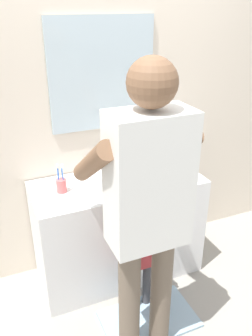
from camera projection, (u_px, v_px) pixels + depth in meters
The scene contains 9 objects.
ground_plane at pixel (134, 295), 2.65m from camera, with size 14.00×14.00×0.00m, color #9E998E.
back_wall at pixel (101, 99), 2.58m from camera, with size 4.40×0.10×2.70m.
vanity_cabinet at pixel (118, 228), 2.73m from camera, with size 1.24×0.54×0.82m, color white.
sink_basin at pixel (119, 176), 2.51m from camera, with size 0.36×0.36×0.11m.
faucet at pixel (108, 161), 2.68m from camera, with size 0.18×0.14×0.18m.
toothbrush_cup at pixel (61, 185), 2.39m from camera, with size 0.07×0.07×0.21m.
bath_mat at pixel (149, 319), 2.44m from camera, with size 0.64×0.40×0.02m, color #99B7CC.
child_toddler at pixel (141, 250), 2.36m from camera, with size 0.26×0.26×0.83m.
adult_parent at pixel (147, 199), 1.81m from camera, with size 0.56×0.58×1.80m.
Camera 1 is at (-0.84, -1.80, 2.01)m, focal length 37.64 mm.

